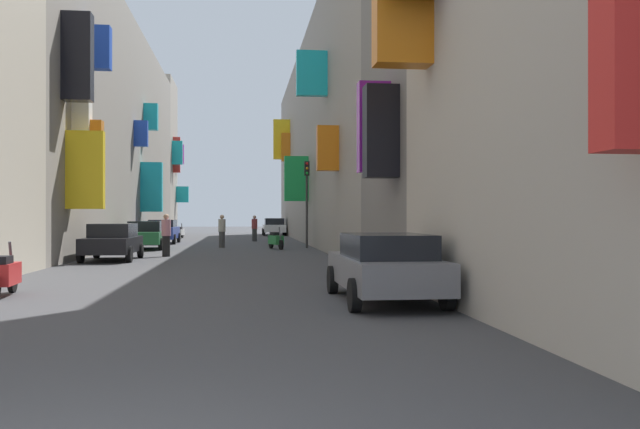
{
  "coord_description": "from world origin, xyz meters",
  "views": [
    {
      "loc": [
        1.24,
        -3.93,
        1.68
      ],
      "look_at": [
        5.37,
        30.85,
        1.76
      ],
      "focal_mm": 36.65,
      "sensor_mm": 36.0,
      "label": 1
    }
  ],
  "objects_px": {
    "parked_car_blue": "(163,231)",
    "pedestrian_near_right": "(166,235)",
    "traffic_light_near_corner": "(307,189)",
    "parked_car_green": "(147,234)",
    "parked_car_black": "(112,241)",
    "parked_car_white": "(274,226)",
    "parked_car_grey": "(385,265)",
    "scooter_green": "(276,240)",
    "pedestrian_near_left": "(222,231)",
    "scooter_red": "(4,274)",
    "scooter_white": "(180,232)",
    "pedestrian_crossing": "(254,228)"
  },
  "relations": [
    {
      "from": "parked_car_green",
      "to": "pedestrian_near_left",
      "type": "xyz_separation_m",
      "value": [
        3.75,
        1.14,
        0.12
      ]
    },
    {
      "from": "scooter_white",
      "to": "pedestrian_crossing",
      "type": "height_order",
      "value": "pedestrian_crossing"
    },
    {
      "from": "parked_car_blue",
      "to": "traffic_light_near_corner",
      "type": "distance_m",
      "value": 10.81
    },
    {
      "from": "parked_car_white",
      "to": "scooter_green",
      "type": "bearing_deg",
      "value": -92.52
    },
    {
      "from": "parked_car_black",
      "to": "traffic_light_near_corner",
      "type": "xyz_separation_m",
      "value": [
        8.25,
        8.61,
        2.35
      ]
    },
    {
      "from": "parked_car_blue",
      "to": "scooter_red",
      "type": "relative_size",
      "value": 2.44
    },
    {
      "from": "parked_car_blue",
      "to": "scooter_red",
      "type": "distance_m",
      "value": 26.46
    },
    {
      "from": "parked_car_black",
      "to": "scooter_white",
      "type": "relative_size",
      "value": 2.08
    },
    {
      "from": "parked_car_blue",
      "to": "pedestrian_near_left",
      "type": "xyz_separation_m",
      "value": [
        3.77,
        -5.73,
        0.1
      ]
    },
    {
      "from": "parked_car_green",
      "to": "parked_car_blue",
      "type": "xyz_separation_m",
      "value": [
        -0.02,
        6.87,
        0.02
      ]
    },
    {
      "from": "pedestrian_near_left",
      "to": "traffic_light_near_corner",
      "type": "xyz_separation_m",
      "value": [
        4.44,
        -0.9,
        2.21
      ]
    },
    {
      "from": "parked_car_black",
      "to": "parked_car_green",
      "type": "xyz_separation_m",
      "value": [
        0.06,
        8.37,
        0.01
      ]
    },
    {
      "from": "parked_car_blue",
      "to": "pedestrian_near_left",
      "type": "height_order",
      "value": "pedestrian_near_left"
    },
    {
      "from": "scooter_red",
      "to": "pedestrian_near_left",
      "type": "xyz_separation_m",
      "value": [
        3.85,
        20.72,
        0.41
      ]
    },
    {
      "from": "parked_car_green",
      "to": "pedestrian_near_right",
      "type": "bearing_deg",
      "value": -75.0
    },
    {
      "from": "pedestrian_near_left",
      "to": "parked_car_grey",
      "type": "bearing_deg",
      "value": -80.25
    },
    {
      "from": "scooter_green",
      "to": "pedestrian_near_left",
      "type": "height_order",
      "value": "pedestrian_near_left"
    },
    {
      "from": "parked_car_grey",
      "to": "scooter_green",
      "type": "height_order",
      "value": "parked_car_grey"
    },
    {
      "from": "parked_car_black",
      "to": "parked_car_white",
      "type": "bearing_deg",
      "value": 76.21
    },
    {
      "from": "parked_car_green",
      "to": "parked_car_grey",
      "type": "relative_size",
      "value": 1.01
    },
    {
      "from": "parked_car_black",
      "to": "parked_car_green",
      "type": "distance_m",
      "value": 8.37
    },
    {
      "from": "parked_car_green",
      "to": "pedestrian_near_left",
      "type": "relative_size",
      "value": 2.46
    },
    {
      "from": "scooter_white",
      "to": "pedestrian_near_right",
      "type": "relative_size",
      "value": 1.07
    },
    {
      "from": "parked_car_black",
      "to": "parked_car_green",
      "type": "height_order",
      "value": "parked_car_green"
    },
    {
      "from": "parked_car_blue",
      "to": "parked_car_white",
      "type": "bearing_deg",
      "value": 64.35
    },
    {
      "from": "parked_car_black",
      "to": "scooter_red",
      "type": "bearing_deg",
      "value": -90.18
    },
    {
      "from": "pedestrian_near_right",
      "to": "scooter_red",
      "type": "bearing_deg",
      "value": -97.74
    },
    {
      "from": "parked_car_green",
      "to": "parked_car_blue",
      "type": "relative_size",
      "value": 0.99
    },
    {
      "from": "scooter_red",
      "to": "parked_car_blue",
      "type": "bearing_deg",
      "value": 89.83
    },
    {
      "from": "pedestrian_near_left",
      "to": "parked_car_green",
      "type": "bearing_deg",
      "value": -163.07
    },
    {
      "from": "pedestrian_crossing",
      "to": "parked_car_green",
      "type": "bearing_deg",
      "value": -120.57
    },
    {
      "from": "parked_car_white",
      "to": "scooter_white",
      "type": "distance_m",
      "value": 9.93
    },
    {
      "from": "parked_car_black",
      "to": "scooter_red",
      "type": "height_order",
      "value": "parked_car_black"
    },
    {
      "from": "traffic_light_near_corner",
      "to": "parked_car_green",
      "type": "bearing_deg",
      "value": -178.32
    },
    {
      "from": "pedestrian_near_right",
      "to": "traffic_light_near_corner",
      "type": "xyz_separation_m",
      "value": [
        6.49,
        6.59,
        2.2
      ]
    },
    {
      "from": "parked_car_white",
      "to": "pedestrian_near_left",
      "type": "distance_m",
      "value": 21.82
    },
    {
      "from": "parked_car_blue",
      "to": "traffic_light_near_corner",
      "type": "xyz_separation_m",
      "value": [
        8.21,
        -6.63,
        2.31
      ]
    },
    {
      "from": "scooter_green",
      "to": "pedestrian_near_left",
      "type": "xyz_separation_m",
      "value": [
        -2.77,
        1.9,
        0.41
      ]
    },
    {
      "from": "parked_car_white",
      "to": "parked_car_green",
      "type": "height_order",
      "value": "parked_car_white"
    },
    {
      "from": "parked_car_blue",
      "to": "scooter_green",
      "type": "relative_size",
      "value": 2.34
    },
    {
      "from": "parked_car_black",
      "to": "scooter_white",
      "type": "height_order",
      "value": "parked_car_black"
    },
    {
      "from": "scooter_white",
      "to": "parked_car_green",
      "type": "bearing_deg",
      "value": -90.61
    },
    {
      "from": "pedestrian_near_left",
      "to": "scooter_red",
      "type": "bearing_deg",
      "value": -100.52
    },
    {
      "from": "parked_car_blue",
      "to": "pedestrian_near_right",
      "type": "bearing_deg",
      "value": -82.58
    },
    {
      "from": "scooter_green",
      "to": "pedestrian_near_right",
      "type": "bearing_deg",
      "value": -130.73
    },
    {
      "from": "parked_car_green",
      "to": "scooter_red",
      "type": "distance_m",
      "value": 19.58
    },
    {
      "from": "parked_car_white",
      "to": "parked_car_grey",
      "type": "xyz_separation_m",
      "value": [
        0.06,
        -43.95,
        -0.06
      ]
    },
    {
      "from": "parked_car_white",
      "to": "scooter_green",
      "type": "height_order",
      "value": "parked_car_white"
    },
    {
      "from": "parked_car_green",
      "to": "scooter_green",
      "type": "relative_size",
      "value": 2.33
    },
    {
      "from": "parked_car_grey",
      "to": "pedestrian_near_left",
      "type": "distance_m",
      "value": 22.8
    }
  ]
}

